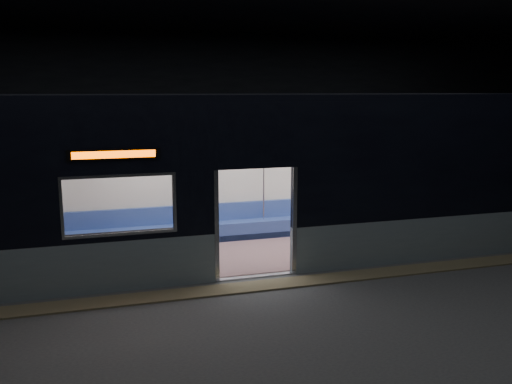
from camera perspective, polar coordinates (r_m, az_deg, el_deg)
name	(u,v)px	position (r m, az deg, el deg)	size (l,w,h in m)	color
station_floor	(273,298)	(9.27, 1.85, -11.06)	(24.00, 14.00, 0.01)	#47494C
station_envelope	(275,75)	(8.62, 2.00, 12.23)	(24.00, 14.00, 5.00)	black
tactile_strip	(264,285)	(9.76, 0.82, -9.81)	(22.80, 0.50, 0.03)	#8C7F59
metro_car	(235,168)	(11.17, -2.20, 2.53)	(18.00, 3.04, 3.35)	#8FA1AA
passenger	(363,198)	(13.50, 11.15, -0.63)	(0.47, 0.76, 1.44)	black
handbag	(365,206)	(13.30, 11.43, -1.42)	(0.27, 0.23, 0.14)	black
transit_map	(344,171)	(13.50, 9.28, 2.24)	(1.00, 0.03, 0.65)	white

